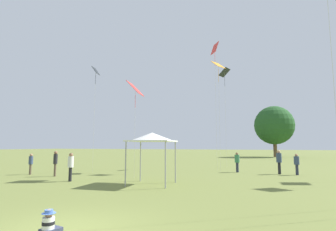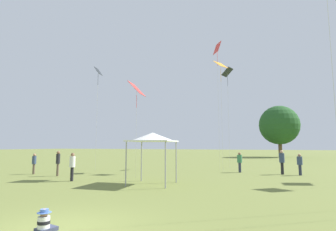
# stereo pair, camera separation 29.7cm
# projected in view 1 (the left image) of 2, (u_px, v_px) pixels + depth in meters

# --- Properties ---
(seated_toddler) EXTENTS (0.45, 0.52, 0.58)m
(seated_toddler) POSITION_uv_depth(u_px,v_px,m) (49.00, 223.00, 6.68)
(seated_toddler) COLOR #383D56
(seated_toddler) RESTS_ON ground
(person_standing_0) EXTENTS (0.45, 0.45, 1.85)m
(person_standing_0) POSITION_uv_depth(u_px,v_px,m) (279.00, 160.00, 20.47)
(person_standing_0) COLOR black
(person_standing_0) RESTS_ON ground
(person_standing_1) EXTENTS (0.41, 0.41, 1.60)m
(person_standing_1) POSITION_uv_depth(u_px,v_px,m) (31.00, 162.00, 20.24)
(person_standing_1) COLOR brown
(person_standing_1) RESTS_ON ground
(person_standing_2) EXTENTS (0.54, 0.54, 1.59)m
(person_standing_2) POSITION_uv_depth(u_px,v_px,m) (297.00, 162.00, 19.88)
(person_standing_2) COLOR #282D42
(person_standing_2) RESTS_ON ground
(person_standing_3) EXTENTS (0.55, 0.55, 1.65)m
(person_standing_3) POSITION_uv_depth(u_px,v_px,m) (237.00, 161.00, 21.95)
(person_standing_3) COLOR #282D42
(person_standing_3) RESTS_ON ground
(person_standing_5) EXTENTS (0.48, 0.48, 1.75)m
(person_standing_5) POSITION_uv_depth(u_px,v_px,m) (71.00, 164.00, 16.37)
(person_standing_5) COLOR black
(person_standing_5) RESTS_ON ground
(person_standing_6) EXTENTS (0.39, 0.39, 1.82)m
(person_standing_6) POSITION_uv_depth(u_px,v_px,m) (55.00, 161.00, 19.05)
(person_standing_6) COLOR brown
(person_standing_6) RESTS_ON ground
(canopy_tent) EXTENTS (2.80, 2.80, 2.97)m
(canopy_tent) POSITION_uv_depth(u_px,v_px,m) (152.00, 138.00, 15.26)
(canopy_tent) COLOR white
(canopy_tent) RESTS_ON ground
(kite_0) EXTENTS (1.00, 1.14, 12.07)m
(kite_0) POSITION_uv_depth(u_px,v_px,m) (215.00, 51.00, 25.14)
(kite_0) COLOR red
(kite_0) RESTS_ON ground
(kite_1) EXTENTS (0.64, 0.89, 9.15)m
(kite_1) POSITION_uv_depth(u_px,v_px,m) (96.00, 74.00, 23.13)
(kite_1) COLOR #1E2328
(kite_1) RESTS_ON ground
(kite_6) EXTENTS (1.14, 1.46, 6.72)m
(kite_6) POSITION_uv_depth(u_px,v_px,m) (135.00, 90.00, 18.55)
(kite_6) COLOR red
(kite_6) RESTS_ON ground
(kite_7) EXTENTS (1.27, 1.37, 9.78)m
(kite_7) POSITION_uv_depth(u_px,v_px,m) (218.00, 67.00, 23.48)
(kite_7) COLOR orange
(kite_7) RESTS_ON ground
(kite_8) EXTENTS (1.16, 1.34, 10.25)m
(kite_8) POSITION_uv_depth(u_px,v_px,m) (225.00, 74.00, 27.46)
(kite_8) COLOR #1E2328
(kite_8) RESTS_ON ground
(distant_tree_2) EXTENTS (7.67, 7.67, 10.12)m
(distant_tree_2) POSITION_uv_depth(u_px,v_px,m) (274.00, 125.00, 52.21)
(distant_tree_2) COLOR brown
(distant_tree_2) RESTS_ON ground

